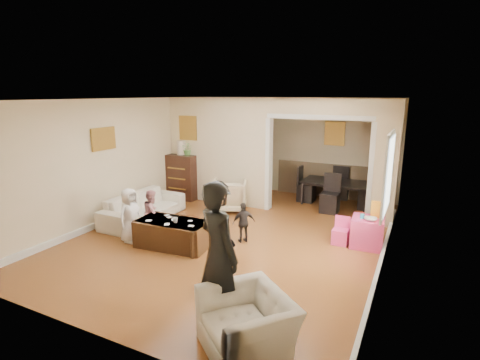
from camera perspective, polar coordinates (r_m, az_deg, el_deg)
The scene contains 27 objects.
floor at distance 7.38m, azimuth -0.69°, elevation -8.28°, with size 7.00×7.00×0.00m, color #9A5527.
partition_left at distance 9.21m, azimuth -3.28°, elevation 4.44°, with size 2.75×0.18×2.60m, color beige.
partition_right at distance 8.07m, azimuth 21.30°, elevation 2.28°, with size 0.55×0.18×2.60m, color beige.
partition_header at distance 8.17m, azimuth 12.19°, elevation 10.98°, with size 2.22×0.18×0.35m, color beige.
window_pane at distance 5.84m, azimuth 21.93°, elevation 0.84°, with size 0.03×0.95×1.10m, color white.
framed_art_partition at distance 9.49m, azimuth -8.01°, elevation 7.94°, with size 0.45×0.03×0.55m, color brown.
framed_art_sofa_wall at distance 8.07m, azimuth -20.29°, elevation 5.98°, with size 0.03×0.55×0.40m, color brown.
framed_art_alcove at distance 9.82m, azimuth 14.38°, elevation 6.95°, with size 0.45×0.03×0.55m, color brown.
sofa at distance 8.32m, azimuth -14.61°, elevation -4.05°, with size 2.02×0.79×0.59m, color silver.
armchair_back at distance 8.71m, azimuth -1.62°, elevation -2.36°, with size 0.78×0.80×0.73m, color #C2AF86.
armchair_front at distance 4.22m, azimuth 1.05°, elevation -21.28°, with size 0.97×0.85×0.63m, color silver.
dresser at distance 9.76m, azimuth -8.89°, elevation 0.51°, with size 0.85×0.48×1.16m, color black.
table_lamp at distance 9.62m, azimuth -9.05°, elevation 4.94°, with size 0.22×0.22×0.36m, color beige.
potted_plant at distance 9.51m, azimuth -8.06°, elevation 4.78°, with size 0.29×0.26×0.33m, color #4F8039.
coffee_table at distance 6.84m, azimuth -10.27°, elevation -8.12°, with size 1.29×0.65×0.48m, color #3B2413.
coffee_cup at distance 6.64m, azimuth -9.93°, elevation -6.10°, with size 0.10×0.10×0.09m, color beige.
play_table at distance 7.11m, azimuth 19.01°, elevation -7.62°, with size 0.55×0.55×0.53m, color #D93978.
cereal_box at distance 7.06m, azimuth 20.33°, elevation -4.30°, with size 0.20×0.07×0.30m, color yellow.
cyan_cup at distance 6.97m, azimuth 18.32°, elevation -5.30°, with size 0.08×0.08×0.08m, color teal.
toy_block at distance 7.14m, azimuth 18.36°, elevation -5.00°, with size 0.08×0.06×0.05m, color red.
play_bowl at distance 6.89m, azimuth 19.47°, elevation -5.72°, with size 0.22×0.22×0.05m, color white.
dining_table at distance 9.43m, azimuth 14.56°, elevation -2.01°, with size 1.67×0.93×0.59m, color black.
adult_person at distance 4.37m, azimuth -3.32°, elevation -11.44°, with size 0.65×0.42×1.77m, color black.
child_kneel_a at distance 7.16m, azimuth -16.58°, elevation -5.21°, with size 0.50×0.32×1.02m, color white.
child_kneel_b at distance 7.40m, azimuth -13.34°, elevation -4.90°, with size 0.44×0.34×0.90m, color #C57B7E.
child_toddler at distance 6.88m, azimuth 0.56°, elevation -6.57°, with size 0.44×0.18×0.75m, color black.
craft_papers at distance 6.76m, azimuth -10.56°, elevation -6.18°, with size 0.95×0.52×0.00m.
Camera 1 is at (3.12, -6.11, 2.71)m, focal length 27.70 mm.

